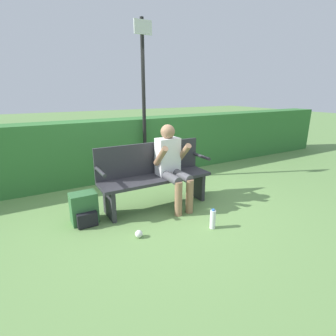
{
  "coord_description": "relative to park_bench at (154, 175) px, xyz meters",
  "views": [
    {
      "loc": [
        -1.72,
        -3.38,
        1.77
      ],
      "look_at": [
        0.15,
        -0.1,
        0.63
      ],
      "focal_mm": 28.0,
      "sensor_mm": 36.0,
      "label": 1
    }
  ],
  "objects": [
    {
      "name": "hedge_back",
      "position": [
        0.0,
        1.66,
        0.1
      ],
      "size": [
        12.0,
        0.57,
        1.2
      ],
      "color": "#337033",
      "rests_on": "ground"
    },
    {
      "name": "person_seated",
      "position": [
        0.23,
        -0.15,
        0.2
      ],
      "size": [
        0.49,
        0.65,
        1.27
      ],
      "color": "silver",
      "rests_on": "ground"
    },
    {
      "name": "water_bottle",
      "position": [
        0.33,
        -1.05,
        -0.37
      ],
      "size": [
        0.08,
        0.08,
        0.28
      ],
      "color": "white",
      "rests_on": "ground"
    },
    {
      "name": "park_bench",
      "position": [
        0.0,
        0.0,
        0.0
      ],
      "size": [
        1.75,
        0.47,
        0.98
      ],
      "color": "#2D2D33",
      "rests_on": "ground"
    },
    {
      "name": "ground_plane",
      "position": [
        0.0,
        -0.07,
        -0.5
      ],
      "size": [
        40.0,
        40.0,
        0.0
      ],
      "primitive_type": "plane",
      "color": "#668E4C"
    },
    {
      "name": "litter_crumple",
      "position": [
        -0.61,
        -0.78,
        -0.45
      ],
      "size": [
        0.09,
        0.09,
        0.09
      ],
      "color": "silver",
      "rests_on": "ground"
    },
    {
      "name": "backpack",
      "position": [
        -1.1,
        -0.05,
        -0.3
      ],
      "size": [
        0.35,
        0.33,
        0.43
      ],
      "color": "#336638",
      "rests_on": "ground"
    },
    {
      "name": "signpost",
      "position": [
        0.44,
        1.26,
        1.16
      ],
      "size": [
        0.34,
        0.09,
        3.0
      ],
      "color": "black",
      "rests_on": "ground"
    }
  ]
}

